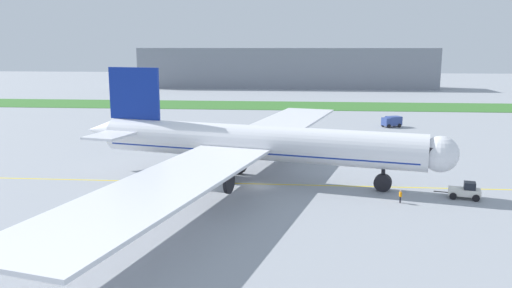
{
  "coord_description": "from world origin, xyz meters",
  "views": [
    {
      "loc": [
        6.01,
        -69.68,
        19.4
      ],
      "look_at": [
        -1.28,
        13.13,
        3.48
      ],
      "focal_mm": 36.45,
      "sensor_mm": 36.0,
      "label": 1
    }
  ],
  "objects_px": {
    "traffic_cone_near_nose": "(52,216)",
    "service_truck_fuel_bowser": "(275,132)",
    "pushback_tug": "(465,191)",
    "service_truck_catering_van": "(392,121)",
    "airliner_foreground": "(250,143)",
    "ground_crew_marshaller_front": "(400,195)",
    "service_truck_baggage_loader": "(186,134)",
    "ground_crew_wingwalker_port": "(193,184)",
    "ground_crew_wingwalker_starboard": "(113,197)"
  },
  "relations": [
    {
      "from": "traffic_cone_near_nose",
      "to": "service_truck_fuel_bowser",
      "type": "distance_m",
      "value": 57.94
    },
    {
      "from": "pushback_tug",
      "to": "service_truck_catering_van",
      "type": "bearing_deg",
      "value": 89.53
    },
    {
      "from": "airliner_foreground",
      "to": "ground_crew_marshaller_front",
      "type": "height_order",
      "value": "airliner_foreground"
    },
    {
      "from": "service_truck_baggage_loader",
      "to": "service_truck_fuel_bowser",
      "type": "relative_size",
      "value": 1.12
    },
    {
      "from": "pushback_tug",
      "to": "service_truck_catering_van",
      "type": "distance_m",
      "value": 59.11
    },
    {
      "from": "ground_crew_wingwalker_port",
      "to": "service_truck_catering_van",
      "type": "bearing_deg",
      "value": 58.53
    },
    {
      "from": "ground_crew_marshaller_front",
      "to": "service_truck_fuel_bowser",
      "type": "xyz_separation_m",
      "value": [
        -17.87,
        43.83,
        0.39
      ]
    },
    {
      "from": "service_truck_baggage_loader",
      "to": "ground_crew_wingwalker_port",
      "type": "bearing_deg",
      "value": -75.88
    },
    {
      "from": "service_truck_catering_van",
      "to": "airliner_foreground",
      "type": "bearing_deg",
      "value": -118.97
    },
    {
      "from": "ground_crew_wingwalker_port",
      "to": "service_truck_catering_van",
      "type": "distance_m",
      "value": 68.85
    },
    {
      "from": "pushback_tug",
      "to": "service_truck_baggage_loader",
      "type": "relative_size",
      "value": 1.02
    },
    {
      "from": "airliner_foreground",
      "to": "traffic_cone_near_nose",
      "type": "height_order",
      "value": "airliner_foreground"
    },
    {
      "from": "ground_crew_wingwalker_starboard",
      "to": "traffic_cone_near_nose",
      "type": "relative_size",
      "value": 2.76
    },
    {
      "from": "ground_crew_marshaller_front",
      "to": "service_truck_baggage_loader",
      "type": "height_order",
      "value": "service_truck_baggage_loader"
    },
    {
      "from": "airliner_foreground",
      "to": "service_truck_fuel_bowser",
      "type": "bearing_deg",
      "value": 86.88
    },
    {
      "from": "airliner_foreground",
      "to": "service_truck_fuel_bowser",
      "type": "distance_m",
      "value": 34.44
    },
    {
      "from": "service_truck_fuel_bowser",
      "to": "service_truck_catering_van",
      "type": "xyz_separation_m",
      "value": [
        26.99,
        17.96,
        0.04
      ]
    },
    {
      "from": "ground_crew_wingwalker_port",
      "to": "ground_crew_wingwalker_starboard",
      "type": "bearing_deg",
      "value": -142.2
    },
    {
      "from": "ground_crew_wingwalker_port",
      "to": "ground_crew_wingwalker_starboard",
      "type": "xyz_separation_m",
      "value": [
        -8.66,
        -6.72,
        -0.02
      ]
    },
    {
      "from": "service_truck_baggage_loader",
      "to": "service_truck_catering_van",
      "type": "bearing_deg",
      "value": 27.53
    },
    {
      "from": "pushback_tug",
      "to": "traffic_cone_near_nose",
      "type": "xyz_separation_m",
      "value": [
        -49.15,
        -12.18,
        -0.71
      ]
    },
    {
      "from": "pushback_tug",
      "to": "service_truck_baggage_loader",
      "type": "distance_m",
      "value": 56.96
    },
    {
      "from": "pushback_tug",
      "to": "service_truck_catering_van",
      "type": "relative_size",
      "value": 1.14
    },
    {
      "from": "ground_crew_marshaller_front",
      "to": "ground_crew_wingwalker_port",
      "type": "bearing_deg",
      "value": 173.47
    },
    {
      "from": "service_truck_fuel_bowser",
      "to": "traffic_cone_near_nose",
      "type": "bearing_deg",
      "value": -113.01
    },
    {
      "from": "pushback_tug",
      "to": "service_truck_baggage_loader",
      "type": "bearing_deg",
      "value": 141.14
    },
    {
      "from": "pushback_tug",
      "to": "airliner_foreground",
      "type": "bearing_deg",
      "value": 166.15
    },
    {
      "from": "service_truck_catering_van",
      "to": "traffic_cone_near_nose",
      "type": "bearing_deg",
      "value": -124.85
    },
    {
      "from": "ground_crew_wingwalker_starboard",
      "to": "traffic_cone_near_nose",
      "type": "bearing_deg",
      "value": -130.74
    },
    {
      "from": "airliner_foreground",
      "to": "service_truck_baggage_loader",
      "type": "relative_size",
      "value": 15.92
    },
    {
      "from": "pushback_tug",
      "to": "ground_crew_wingwalker_starboard",
      "type": "relative_size",
      "value": 3.6
    },
    {
      "from": "service_truck_baggage_loader",
      "to": "ground_crew_wingwalker_starboard",
      "type": "bearing_deg",
      "value": -89.68
    },
    {
      "from": "ground_crew_wingwalker_port",
      "to": "ground_crew_marshaller_front",
      "type": "relative_size",
      "value": 1.0
    },
    {
      "from": "ground_crew_marshaller_front",
      "to": "service_truck_catering_van",
      "type": "bearing_deg",
      "value": 81.6
    },
    {
      "from": "pushback_tug",
      "to": "ground_crew_wingwalker_port",
      "type": "distance_m",
      "value": 35.46
    },
    {
      "from": "service_truck_baggage_loader",
      "to": "service_truck_fuel_bowser",
      "type": "bearing_deg",
      "value": 16.87
    },
    {
      "from": "ground_crew_wingwalker_port",
      "to": "service_truck_baggage_loader",
      "type": "bearing_deg",
      "value": 104.12
    },
    {
      "from": "ground_crew_marshaller_front",
      "to": "airliner_foreground",
      "type": "bearing_deg",
      "value": 153.87
    },
    {
      "from": "service_truck_fuel_bowser",
      "to": "service_truck_baggage_loader",
      "type": "bearing_deg",
      "value": -163.13
    },
    {
      "from": "traffic_cone_near_nose",
      "to": "ground_crew_wingwalker_starboard",
      "type": "bearing_deg",
      "value": 49.26
    },
    {
      "from": "airliner_foreground",
      "to": "traffic_cone_near_nose",
      "type": "distance_m",
      "value": 28.74
    },
    {
      "from": "service_truck_catering_van",
      "to": "service_truck_baggage_loader",
      "type": "bearing_deg",
      "value": -152.47
    },
    {
      "from": "ground_crew_marshaller_front",
      "to": "pushback_tug",
      "type": "bearing_deg",
      "value": 17.26
    },
    {
      "from": "airliner_foreground",
      "to": "pushback_tug",
      "type": "bearing_deg",
      "value": -13.85
    },
    {
      "from": "service_truck_fuel_bowser",
      "to": "ground_crew_marshaller_front",
      "type": "bearing_deg",
      "value": -67.82
    },
    {
      "from": "ground_crew_marshaller_front",
      "to": "service_truck_fuel_bowser",
      "type": "relative_size",
      "value": 0.32
    },
    {
      "from": "service_truck_catering_van",
      "to": "service_truck_fuel_bowser",
      "type": "bearing_deg",
      "value": -146.35
    },
    {
      "from": "service_truck_baggage_loader",
      "to": "ground_crew_marshaller_front",
      "type": "bearing_deg",
      "value": -47.09
    },
    {
      "from": "service_truck_fuel_bowser",
      "to": "pushback_tug",
      "type": "bearing_deg",
      "value": -57.21
    },
    {
      "from": "ground_crew_wingwalker_starboard",
      "to": "service_truck_fuel_bowser",
      "type": "distance_m",
      "value": 50.64
    }
  ]
}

